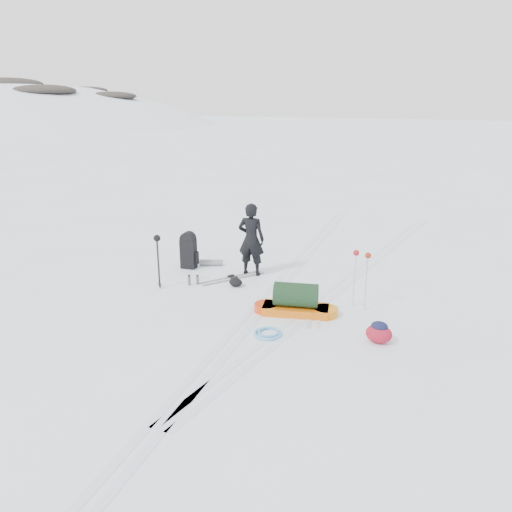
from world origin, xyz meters
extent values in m
plane|color=white|center=(0.00, 0.00, 0.00)|extent=(200.00, 200.00, 0.00)
ellipsoid|color=white|center=(-70.00, 55.00, -40.00)|extent=(143.00, 121.00, 93.50)
ellipsoid|color=black|center=(-70.00, 55.00, 6.35)|extent=(13.00, 10.00, 2.20)
ellipsoid|color=black|center=(-56.00, 49.00, 5.21)|extent=(10.40, 8.00, 1.76)
ellipsoid|color=black|center=(-61.00, 64.00, 5.45)|extent=(7.80, 6.00, 1.32)
ellipsoid|color=black|center=(-50.00, 57.00, 4.46)|extent=(8.32, 6.40, 1.41)
cube|color=silver|center=(-0.12, 0.00, 0.00)|extent=(1.40, 17.97, 0.01)
cube|color=silver|center=(0.12, 0.00, 0.00)|extent=(1.40, 17.97, 0.01)
cube|color=silver|center=(1.28, 2.00, 0.00)|extent=(2.09, 13.88, 0.01)
cube|color=silver|center=(1.52, 2.00, 0.00)|extent=(2.09, 13.88, 0.01)
imported|color=black|center=(-0.98, 1.24, 0.91)|extent=(0.71, 0.51, 1.82)
cube|color=#DC620C|center=(0.83, -0.59, 0.08)|extent=(1.44, 0.85, 0.17)
cylinder|color=orange|center=(1.43, -0.45, 0.08)|extent=(0.59, 0.59, 0.17)
cylinder|color=red|center=(0.23, -0.73, 0.08)|extent=(0.59, 0.59, 0.17)
cylinder|color=black|center=(0.83, -0.59, 0.41)|extent=(0.99, 0.69, 0.49)
cube|color=black|center=(-2.68, 1.04, 0.38)|extent=(0.42, 0.32, 0.76)
cylinder|color=black|center=(-2.68, 1.04, 0.79)|extent=(0.40, 0.31, 0.37)
cube|color=black|center=(-2.49, 1.09, 0.27)|extent=(0.11, 0.21, 0.33)
cylinder|color=slate|center=(-2.24, 1.43, 0.08)|extent=(0.62, 0.39, 0.16)
cylinder|color=black|center=(-2.60, -0.45, 0.60)|extent=(0.03, 0.03, 1.19)
cylinder|color=black|center=(-2.53, -0.50, 0.60)|extent=(0.03, 0.03, 1.19)
torus|color=black|center=(-2.60, -0.45, 0.09)|extent=(0.11, 0.11, 0.01)
torus|color=black|center=(-2.53, -0.50, 0.09)|extent=(0.11, 0.11, 0.01)
sphere|color=black|center=(-2.56, -0.48, 1.21)|extent=(0.16, 0.16, 0.16)
cylinder|color=silver|center=(1.83, 0.27, 0.59)|extent=(0.02, 0.02, 1.17)
cylinder|color=#B0B3B7|center=(2.09, 0.19, 0.59)|extent=(0.02, 0.02, 1.17)
torus|color=#B8B9C0|center=(1.83, 0.27, 0.09)|extent=(0.09, 0.09, 0.01)
torus|color=#A6A9AD|center=(2.09, 0.19, 0.09)|extent=(0.09, 0.09, 0.01)
sphere|color=maroon|center=(1.83, 0.27, 1.19)|extent=(0.13, 0.13, 0.13)
sphere|color=maroon|center=(2.09, 0.19, 1.19)|extent=(0.13, 0.13, 0.13)
cube|color=gray|center=(-1.22, 0.73, 0.01)|extent=(1.03, 1.45, 0.02)
cube|color=#919599|center=(-1.36, 0.83, 0.01)|extent=(1.03, 1.45, 0.02)
cube|color=black|center=(-1.22, 0.73, 0.04)|extent=(0.15, 0.18, 0.05)
cube|color=black|center=(-1.36, 0.83, 0.04)|extent=(0.15, 0.18, 0.05)
cube|color=silver|center=(1.07, -0.32, 0.01)|extent=(0.54, 1.75, 0.02)
cube|color=silver|center=(1.24, -0.27, 0.01)|extent=(0.54, 1.75, 0.02)
cube|color=black|center=(1.07, -0.32, 0.04)|extent=(0.11, 0.19, 0.05)
cube|color=black|center=(1.24, -0.27, 0.04)|extent=(0.11, 0.19, 0.05)
torus|color=#5FA4E6|center=(0.67, -1.72, 0.03)|extent=(0.70, 0.70, 0.05)
torus|color=#54ADCC|center=(0.68, -1.67, 0.04)|extent=(0.55, 0.55, 0.05)
ellipsoid|color=maroon|center=(2.64, -1.19, 0.17)|extent=(0.55, 0.46, 0.34)
ellipsoid|color=black|center=(2.64, -1.19, 0.33)|extent=(0.35, 0.31, 0.17)
cylinder|color=#525359|center=(-2.02, -0.05, 0.12)|extent=(0.07, 0.07, 0.23)
cylinder|color=#5A5D62|center=(-1.86, 0.07, 0.11)|extent=(0.07, 0.07, 0.21)
cylinder|color=black|center=(-2.02, -0.05, 0.24)|extent=(0.06, 0.06, 0.03)
cylinder|color=black|center=(-1.86, 0.07, 0.23)|extent=(0.06, 0.06, 0.03)
ellipsoid|color=black|center=(-0.98, 0.32, 0.10)|extent=(0.38, 0.32, 0.20)
camera|label=1|loc=(3.86, -9.57, 4.26)|focal=35.00mm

